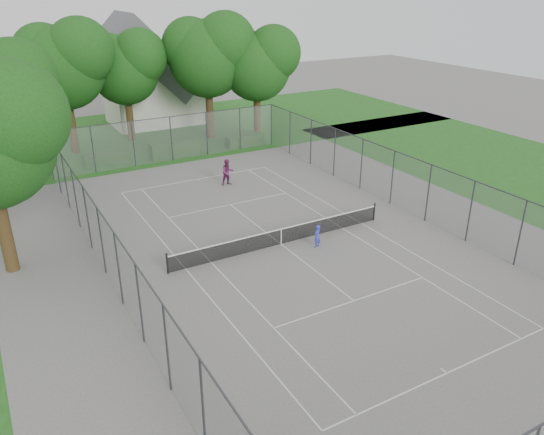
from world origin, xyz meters
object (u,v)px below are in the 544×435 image
tennis_net (281,236)px  house (152,80)px  woman_player (228,172)px  girl_player (317,236)px

tennis_net → house: size_ratio=1.22×
house → tennis_net: bearing=-95.4°
house → woman_player: (-1.35, -19.94, -3.31)m
house → girl_player: (-1.27, -30.91, -3.60)m
woman_player → house: bearing=86.9°
woman_player → girl_player: bearing=-88.8°
house → woman_player: house is taller
girl_player → woman_player: (-0.08, 10.96, 0.29)m
girl_player → tennis_net: bearing=-60.5°
tennis_net → girl_player: size_ratio=10.13×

